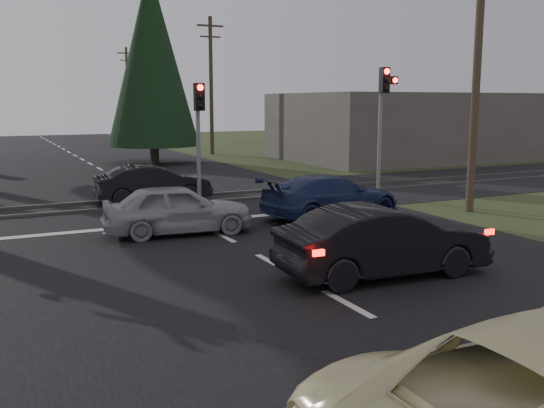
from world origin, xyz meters
TOP-DOWN VIEW (x-y plane):
  - ground at (0.00, 0.00)m, footprint 120.00×120.00m
  - road at (0.00, 10.00)m, footprint 14.00×100.00m
  - rail_corridor at (0.00, 12.00)m, footprint 120.00×8.00m
  - stop_line at (0.00, 8.20)m, footprint 13.00×0.35m
  - rail_near at (0.00, 11.20)m, footprint 120.00×0.12m
  - rail_far at (0.00, 12.80)m, footprint 120.00×0.12m
  - traffic_signal_right at (7.55, 9.47)m, footprint 0.68×0.48m
  - traffic_signal_center at (1.00, 10.68)m, footprint 0.32×0.48m
  - utility_pole_near at (8.50, 6.00)m, footprint 1.80×0.26m
  - utility_pole_mid at (8.50, 30.00)m, footprint 1.80×0.26m
  - utility_pole_far at (8.50, 55.00)m, footprint 1.80×0.26m
  - conifer_tree at (3.50, 26.00)m, footprint 5.20×5.20m
  - building_right at (18.00, 22.00)m, footprint 14.00×10.00m
  - dark_hatchback at (1.58, 1.15)m, footprint 4.42×1.74m
  - silver_car at (-0.97, 6.81)m, footprint 4.09×1.99m
  - blue_sedan at (3.94, 7.06)m, footprint 4.61×2.17m
  - dark_car_far at (-0.20, 12.27)m, footprint 4.03×1.49m

SIDE VIEW (x-z plane):
  - ground at x=0.00m, z-range 0.00..0.00m
  - road at x=0.00m, z-range 0.00..0.01m
  - rail_corridor at x=0.00m, z-range 0.00..0.01m
  - stop_line at x=0.00m, z-range 0.01..0.01m
  - rail_near at x=0.00m, z-range 0.00..0.10m
  - rail_far at x=0.00m, z-range 0.00..0.10m
  - blue_sedan at x=3.94m, z-range 0.00..1.30m
  - dark_car_far at x=-0.20m, z-range 0.00..1.32m
  - silver_car at x=-0.97m, z-range 0.00..1.35m
  - dark_hatchback at x=1.58m, z-range 0.00..1.43m
  - building_right at x=18.00m, z-range 0.00..4.00m
  - traffic_signal_center at x=1.00m, z-range 0.76..4.86m
  - traffic_signal_right at x=7.55m, z-range 0.96..5.66m
  - utility_pole_near at x=8.50m, z-range 0.23..9.23m
  - utility_pole_mid at x=8.50m, z-range 0.23..9.23m
  - utility_pole_far at x=8.50m, z-range 0.23..9.23m
  - conifer_tree at x=3.50m, z-range 0.49..11.49m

